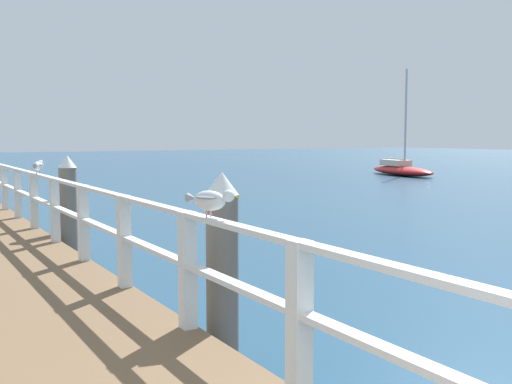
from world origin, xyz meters
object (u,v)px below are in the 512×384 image
at_px(dock_piling_near, 222,266).
at_px(seagull_foreground, 210,199).
at_px(seagull_background, 38,165).
at_px(boat_0, 401,169).
at_px(dock_piling_far, 68,205).

xyz_separation_m(dock_piling_near, seagull_foreground, (-0.38, -0.53, 0.64)).
height_order(seagull_background, boat_0, boat_0).
distance_m(dock_piling_near, seagull_background, 5.71).
bearing_deg(dock_piling_far, seagull_background, 135.74).
relative_size(seagull_foreground, boat_0, 0.08).
distance_m(dock_piling_near, boat_0, 26.12).
relative_size(dock_piling_near, boat_0, 0.31).
bearing_deg(dock_piling_far, boat_0, 31.90).
relative_size(dock_piling_far, seagull_foreground, 3.62).
bearing_deg(dock_piling_near, seagull_background, 93.81).
height_order(dock_piling_far, boat_0, boat_0).
bearing_deg(seagull_background, boat_0, 54.57).
xyz_separation_m(seagull_foreground, boat_0, (19.84, 17.94, -1.16)).
xyz_separation_m(seagull_foreground, seagull_background, (-0.00, 6.19, 0.00)).
relative_size(dock_piling_near, dock_piling_far, 1.00).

